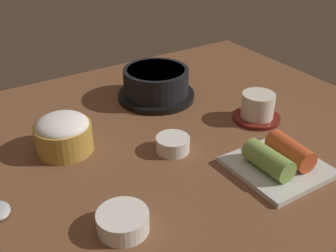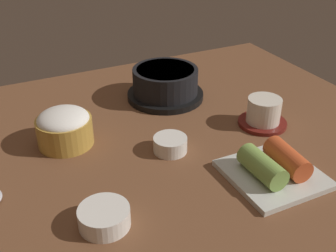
{
  "view_description": "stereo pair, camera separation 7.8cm",
  "coord_description": "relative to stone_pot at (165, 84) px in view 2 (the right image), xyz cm",
  "views": [
    {
      "loc": [
        -34.52,
        -59.08,
        44.39
      ],
      "look_at": [
        2.0,
        -2.0,
        5.0
      ],
      "focal_mm": 44.2,
      "sensor_mm": 36.0,
      "label": 1
    },
    {
      "loc": [
        -27.69,
        -62.91,
        44.39
      ],
      "look_at": [
        2.0,
        -2.0,
        5.0
      ],
      "focal_mm": 44.2,
      "sensor_mm": 36.0,
      "label": 2
    }
  ],
  "objects": [
    {
      "name": "kimchi_plate",
      "position": [
        3.19,
        -35.07,
        -1.72
      ],
      "size": [
        14.81,
        14.81,
        4.89
      ],
      "color": "silver",
      "rests_on": "dining_table"
    },
    {
      "name": "rice_bowl",
      "position": [
        -25.43,
        -9.48,
        0.05
      ],
      "size": [
        10.42,
        10.42,
        7.11
      ],
      "color": "#B78C38",
      "rests_on": "dining_table"
    },
    {
      "name": "dining_table",
      "position": [
        -9.45,
        -14.67,
        -4.57
      ],
      "size": [
        100.0,
        76.0,
        2.0
      ],
      "primitive_type": "cube",
      "color": "brown",
      "rests_on": "ground"
    },
    {
      "name": "banchan_cup_center",
      "position": [
        -8.82,
        -20.43,
        -2.03
      ],
      "size": [
        6.25,
        6.25,
        2.83
      ],
      "color": "white",
      "rests_on": "dining_table"
    },
    {
      "name": "side_bowl_near",
      "position": [
        -25.86,
        -33.62,
        -1.97
      ],
      "size": [
        7.53,
        7.53,
        2.95
      ],
      "color": "white",
      "rests_on": "dining_table"
    },
    {
      "name": "stone_pot",
      "position": [
        0.0,
        0.0,
        0.0
      ],
      "size": [
        17.46,
        17.46,
        7.15
      ],
      "color": "black",
      "rests_on": "dining_table"
    },
    {
      "name": "tea_cup_with_saucer",
      "position": [
        12.46,
        -19.95,
        -0.84
      ],
      "size": [
        9.88,
        9.88,
        5.88
      ],
      "color": "maroon",
      "rests_on": "dining_table"
    }
  ]
}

